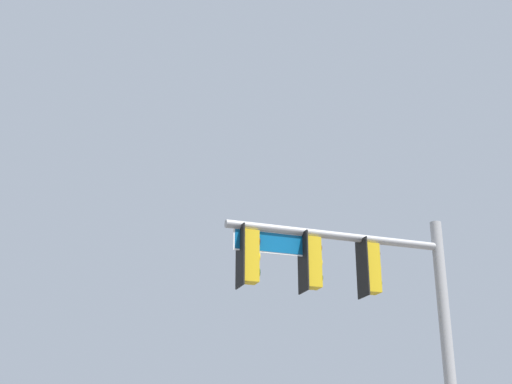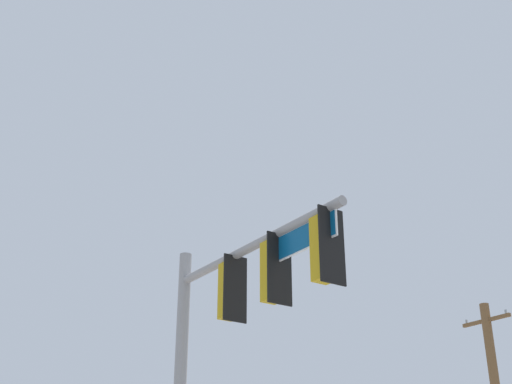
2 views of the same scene
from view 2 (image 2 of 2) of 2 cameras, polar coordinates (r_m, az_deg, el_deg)
The scene contains 1 object.
signal_pole_near at distance 13.58m, azimuth -2.05°, elevation -10.84°, with size 5.19×1.34×6.73m.
Camera 2 is at (7.38, -9.60, 1.40)m, focal length 50.00 mm.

